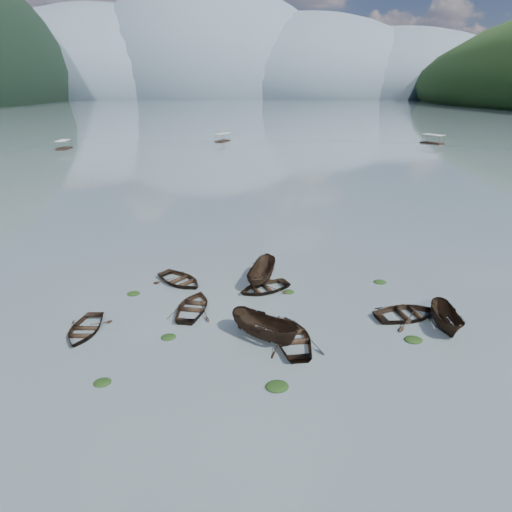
{
  "coord_description": "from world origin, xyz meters",
  "views": [
    {
      "loc": [
        -1.38,
        -19.05,
        14.96
      ],
      "look_at": [
        0.0,
        12.0,
        2.0
      ],
      "focal_mm": 28.0,
      "sensor_mm": 36.0,
      "label": 1
    }
  ],
  "objects_px": {
    "rowboat_0": "(85,332)",
    "pontoon_left": "(64,149)",
    "pontoon_centre": "(223,142)",
    "rowboat_3": "(293,341)"
  },
  "relations": [
    {
      "from": "rowboat_0",
      "to": "pontoon_left",
      "type": "bearing_deg",
      "value": 114.98
    },
    {
      "from": "rowboat_3",
      "to": "pontoon_centre",
      "type": "relative_size",
      "value": 0.78
    },
    {
      "from": "pontoon_left",
      "to": "pontoon_centre",
      "type": "relative_size",
      "value": 0.96
    },
    {
      "from": "rowboat_3",
      "to": "rowboat_0",
      "type": "bearing_deg",
      "value": -11.4
    },
    {
      "from": "pontoon_centre",
      "to": "rowboat_3",
      "type": "bearing_deg",
      "value": -61.92
    },
    {
      "from": "rowboat_0",
      "to": "pontoon_left",
      "type": "height_order",
      "value": "pontoon_left"
    },
    {
      "from": "rowboat_3",
      "to": "pontoon_left",
      "type": "xyz_separation_m",
      "value": [
        -50.76,
        92.57,
        0.0
      ]
    },
    {
      "from": "rowboat_0",
      "to": "pontoon_left",
      "type": "xyz_separation_m",
      "value": [
        -36.98,
        90.86,
        0.0
      ]
    },
    {
      "from": "pontoon_centre",
      "to": "rowboat_0",
      "type": "bearing_deg",
      "value": -69.26
    },
    {
      "from": "rowboat_3",
      "to": "pontoon_centre",
      "type": "xyz_separation_m",
      "value": [
        -8.03,
        108.12,
        0.0
      ]
    }
  ]
}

